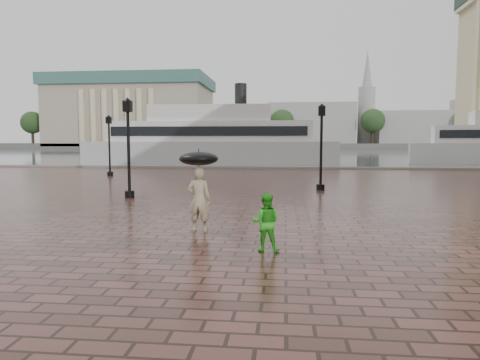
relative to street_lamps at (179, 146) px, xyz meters
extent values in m
plane|color=#351E18|center=(5.00, -15.33, -2.33)|extent=(300.00, 300.00, 0.00)
plane|color=#475056|center=(5.00, 76.67, -2.33)|extent=(240.00, 240.00, 0.00)
cube|color=slate|center=(5.00, 16.67, -2.33)|extent=(80.00, 0.60, 0.30)
cube|color=#4C4C47|center=(5.00, 144.67, -1.33)|extent=(300.00, 60.00, 2.00)
cube|color=gray|center=(-50.00, 129.67, 9.67)|extent=(55.00, 30.00, 22.00)
cube|color=#366259|center=(-50.00, 129.67, 21.67)|extent=(57.00, 32.00, 4.00)
cube|color=#989590|center=(15.00, 134.67, 6.67)|extent=(30.00, 22.00, 14.00)
cube|color=#989590|center=(50.00, 134.67, 5.17)|extent=(25.00, 22.00, 11.00)
cylinder|color=#989590|center=(35.00, 134.67, 9.67)|extent=(6.00, 6.00, 20.00)
cone|color=#989590|center=(35.00, 134.67, 23.67)|extent=(5.00, 5.00, 18.00)
cylinder|color=#2D2119|center=(-85.00, 122.67, 1.67)|extent=(1.00, 1.00, 8.00)
sphere|color=#233819|center=(-85.00, 122.67, 7.17)|extent=(8.00, 8.00, 8.00)
cylinder|color=#2D2119|center=(-55.00, 122.67, 1.67)|extent=(1.00, 1.00, 8.00)
sphere|color=#233819|center=(-55.00, 122.67, 7.17)|extent=(8.00, 8.00, 8.00)
cylinder|color=#2D2119|center=(-25.00, 122.67, 1.67)|extent=(1.00, 1.00, 8.00)
sphere|color=#233819|center=(-25.00, 122.67, 7.17)|extent=(8.00, 8.00, 8.00)
cylinder|color=#2D2119|center=(5.00, 122.67, 1.67)|extent=(1.00, 1.00, 8.00)
sphere|color=#233819|center=(5.00, 122.67, 7.17)|extent=(8.00, 8.00, 8.00)
cylinder|color=#2D2119|center=(35.00, 122.67, 1.67)|extent=(1.00, 1.00, 8.00)
sphere|color=#233819|center=(35.00, 122.67, 7.17)|extent=(8.00, 8.00, 8.00)
cylinder|color=#2D2119|center=(65.00, 122.67, 1.67)|extent=(1.00, 1.00, 8.00)
sphere|color=#233819|center=(65.00, 122.67, 7.17)|extent=(8.00, 8.00, 8.00)
cylinder|color=black|center=(-1.00, -5.33, -2.18)|extent=(0.44, 0.44, 0.30)
cylinder|color=black|center=(-1.00, -5.33, -0.33)|extent=(0.14, 0.14, 4.00)
cube|color=black|center=(-1.00, -5.33, 1.82)|extent=(0.35, 0.35, 0.50)
sphere|color=beige|center=(-1.00, -5.33, 1.82)|extent=(0.28, 0.28, 0.28)
cylinder|color=black|center=(8.00, -1.33, -2.18)|extent=(0.44, 0.44, 0.30)
cylinder|color=black|center=(8.00, -1.33, -0.33)|extent=(0.14, 0.14, 4.00)
cube|color=black|center=(8.00, -1.33, 1.82)|extent=(0.35, 0.35, 0.50)
sphere|color=beige|center=(8.00, -1.33, 1.82)|extent=(0.28, 0.28, 0.28)
cylinder|color=black|center=(-7.00, 6.67, -2.18)|extent=(0.44, 0.44, 0.30)
cylinder|color=black|center=(-7.00, 6.67, -0.33)|extent=(0.14, 0.14, 4.00)
cube|color=black|center=(-7.00, 6.67, 1.82)|extent=(0.35, 0.35, 0.50)
sphere|color=beige|center=(-7.00, 6.67, 1.82)|extent=(0.28, 0.28, 0.28)
imported|color=tan|center=(3.70, -12.43, -1.41)|extent=(0.70, 0.49, 1.84)
imported|color=green|center=(5.68, -14.44, -1.64)|extent=(0.70, 0.56, 1.37)
cube|color=#B8B8B8|center=(-1.95, 22.27, -1.04)|extent=(27.07, 7.38, 2.58)
cube|color=silver|center=(-1.95, 22.27, 1.33)|extent=(21.67, 6.33, 2.15)
cube|color=silver|center=(-1.95, 22.27, 3.26)|extent=(13.06, 5.39, 1.72)
cylinder|color=black|center=(1.27, 22.39, 5.20)|extent=(1.29, 1.29, 2.58)
cube|color=black|center=(-1.85, 19.43, 1.33)|extent=(20.41, 0.81, 0.97)
cube|color=black|center=(-2.05, 25.12, 1.33)|extent=(20.41, 0.81, 0.97)
cylinder|color=black|center=(3.70, -12.43, -0.76)|extent=(0.02, 0.02, 0.95)
ellipsoid|color=black|center=(3.70, -12.43, -0.25)|extent=(1.10, 1.10, 0.39)
camera|label=1|loc=(6.11, -24.22, 0.22)|focal=32.00mm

